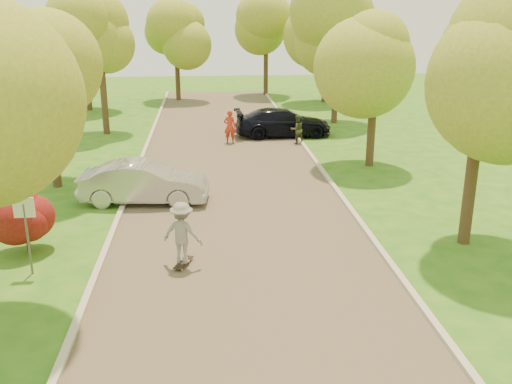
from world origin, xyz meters
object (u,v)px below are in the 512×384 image
object	(u,v)px
person_striped	(230,127)
silver_sedan	(144,182)
skateboarder	(182,233)
person_olive	(297,129)
longboard	(183,262)
street_sign	(25,220)
dark_sedan	(283,122)

from	to	relation	value
person_striped	silver_sedan	bearing A→B (deg)	79.65
skateboarder	person_olive	xyz separation A→B (m)	(5.52, 14.51, -0.24)
longboard	person_striped	distance (m)	15.08
street_sign	skateboarder	world-z (taller)	street_sign
dark_sedan	longboard	bearing A→B (deg)	160.37
dark_sedan	longboard	size ratio (longest dim) A/B	5.71
street_sign	dark_sedan	size ratio (longest dim) A/B	0.41
silver_sedan	street_sign	bearing A→B (deg)	161.53
skateboarder	street_sign	bearing A→B (deg)	22.85
skateboarder	person_striped	bearing A→B (deg)	-76.39
street_sign	skateboarder	size ratio (longest dim) A/B	1.24
street_sign	skateboarder	bearing A→B (deg)	1.59
street_sign	person_olive	size ratio (longest dim) A/B	1.43
longboard	silver_sedan	bearing A→B (deg)	-52.98
person_striped	person_olive	xyz separation A→B (m)	(3.52, -0.41, -0.12)
dark_sedan	skateboarder	bearing A→B (deg)	160.37
longboard	person_striped	bearing A→B (deg)	-76.39
street_sign	person_striped	distance (m)	16.23
dark_sedan	person_olive	distance (m)	1.92
silver_sedan	skateboarder	xyz separation A→B (m)	(1.58, -5.59, 0.23)
longboard	skateboarder	xyz separation A→B (m)	(-0.00, 0.00, 0.90)
skateboarder	person_striped	size ratio (longest dim) A/B	1.00
silver_sedan	person_olive	size ratio (longest dim) A/B	3.07
street_sign	dark_sedan	world-z (taller)	street_sign
longboard	person_olive	world-z (taller)	person_olive
person_olive	skateboarder	bearing A→B (deg)	53.96
street_sign	person_striped	bearing A→B (deg)	67.97
longboard	dark_sedan	bearing A→B (deg)	-85.80
street_sign	silver_sedan	xyz separation A→B (m)	(2.50, 5.71, -0.80)
skateboarder	longboard	bearing A→B (deg)	148.13
silver_sedan	longboard	xyz separation A→B (m)	(1.58, -5.59, -0.67)
street_sign	person_olive	xyz separation A→B (m)	(9.60, 14.62, -0.80)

